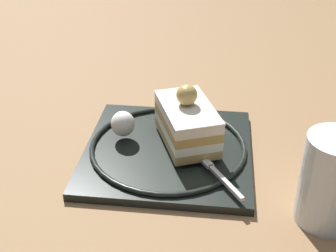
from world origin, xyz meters
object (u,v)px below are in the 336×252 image
fork (215,171)px  drink_glass_near (330,184)px  dessert_plate (168,149)px  whipped_cream_dollop (123,124)px  cake_slice (187,122)px

fork → drink_glass_near: size_ratio=0.96×
dessert_plate → whipped_cream_dollop: bearing=73.3°
dessert_plate → whipped_cream_dollop: 0.08m
dessert_plate → drink_glass_near: bearing=-122.1°
whipped_cream_dollop → fork: (-0.08, -0.13, -0.02)m
whipped_cream_dollop → drink_glass_near: (-0.14, -0.26, 0.01)m
cake_slice → drink_glass_near: (-0.13, -0.17, 0.00)m
dessert_plate → whipped_cream_dollop: (0.02, 0.07, 0.03)m
cake_slice → dessert_plate: bearing=113.7°
drink_glass_near → fork: bearing=66.0°
cake_slice → drink_glass_near: bearing=-128.5°
whipped_cream_dollop → fork: bearing=-122.5°
whipped_cream_dollop → fork: 0.16m
dessert_plate → drink_glass_near: size_ratio=2.21×
cake_slice → drink_glass_near: size_ratio=1.18×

